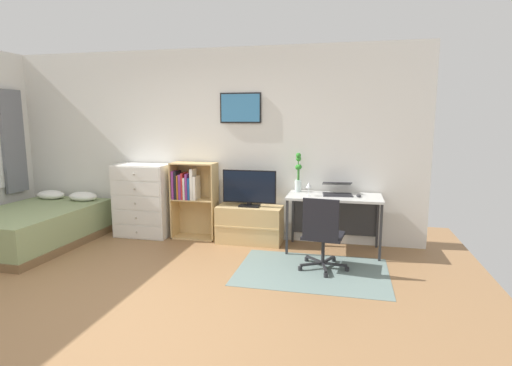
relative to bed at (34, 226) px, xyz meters
The scene contains 14 objects.
ground_plane 2.61m from the bed, 33.15° to the right, with size 7.20×7.20×0.00m, color #936B44.
wall_back_with_posters 2.64m from the bed, 24.90° to the left, with size 6.12×0.09×2.70m.
area_rug 3.83m from the bed, ahead, with size 1.70×1.20×0.01m, color slate.
bed is the anchor object (origin of this frame).
dresser 1.48m from the bed, 30.45° to the left, with size 0.79×0.46×1.07m.
bookshelf 2.17m from the bed, 22.00° to the left, with size 0.64×0.30×1.10m.
tv_stand 2.96m from the bed, 14.68° to the left, with size 0.90×0.41×0.52m.
television 3.00m from the bed, 14.27° to the left, with size 0.75×0.16×0.51m.
desk 4.10m from the bed, 10.20° to the left, with size 1.20×0.62×0.74m.
office_chair 3.92m from the bed, ahead, with size 0.57×0.58×0.86m.
laptop 4.15m from the bed, 10.46° to the left, with size 0.42×0.44×0.17m.
computer_mouse 4.39m from the bed, ahead, with size 0.06×0.10×0.03m, color #262628.
bamboo_vase 3.69m from the bed, 13.18° to the left, with size 0.09×0.09×0.53m.
wine_glass 3.79m from the bed, ahead, with size 0.07×0.07×0.18m.
Camera 1 is at (2.00, -3.18, 1.73)m, focal length 28.48 mm.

